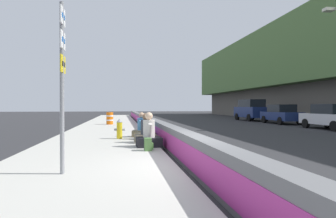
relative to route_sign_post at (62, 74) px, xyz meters
The scene contains 14 objects.
ground_plane 3.76m from the route_sign_post, 82.41° to the right, with size 160.00×160.00×0.00m, color #2B2B2D.
sidewalk_strip 2.23m from the route_sign_post, 40.88° to the right, with size 80.00×4.40×0.14m, color #B5B2A8.
jersey_barrier 3.52m from the route_sign_post, 82.40° to the right, with size 76.00×0.45×0.85m.
route_sign_post is the anchor object (origin of this frame).
fire_hydrant 6.68m from the route_sign_post, 10.25° to the right, with size 0.26×0.46×0.88m.
seated_person_foreground 4.64m from the route_sign_post, 30.43° to the right, with size 0.78×0.90×1.21m.
seated_person_middle 5.64m from the route_sign_post, 23.93° to the right, with size 0.80×0.90×1.14m.
seated_person_rear 6.69m from the route_sign_post, 20.40° to the right, with size 0.81×0.90×1.06m.
seated_person_far 7.52m from the route_sign_post, 17.24° to the right, with size 0.86×0.95×1.14m.
backpack 4.00m from the route_sign_post, 36.14° to the right, with size 0.32×0.28×0.40m.
construction_barrel 16.52m from the route_sign_post, ahead, with size 0.54×0.54×0.95m.
parked_car_third 18.63m from the route_sign_post, 54.58° to the right, with size 4.55×2.04×1.71m.
parked_car_fourth 22.89m from the route_sign_post, 41.91° to the right, with size 4.56×2.06×1.71m.
parked_car_midline 27.17m from the route_sign_post, 33.76° to the right, with size 4.80×2.06×2.28m.
Camera 1 is at (-6.64, 1.79, 1.56)m, focal length 30.45 mm.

